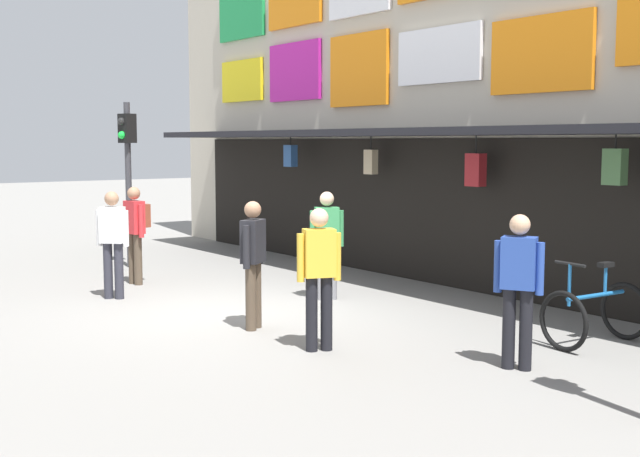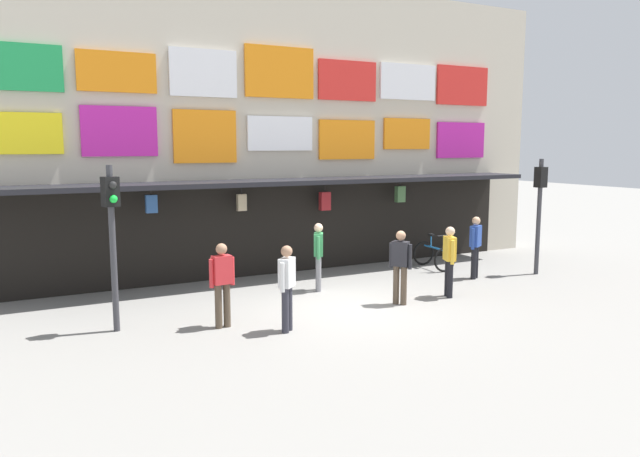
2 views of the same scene
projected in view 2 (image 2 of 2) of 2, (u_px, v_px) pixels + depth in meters
ground_plane at (353, 306)px, 13.37m from camera, size 80.00×80.00×0.00m
shopfront at (272, 131)px, 16.84m from camera, size 18.00×2.60×8.00m
traffic_light_near at (112, 221)px, 11.27m from camera, size 0.33×0.35×3.20m
traffic_light_far at (539, 198)px, 16.42m from camera, size 0.29×0.33×3.20m
bicycle_parked at (434, 255)px, 17.40m from camera, size 0.81×1.21×1.05m
pedestrian_in_black at (318, 253)px, 14.66m from camera, size 0.36×0.48×1.68m
pedestrian_in_red at (287, 283)px, 11.41m from camera, size 0.41×0.41×1.68m
pedestrian_in_green at (222, 278)px, 11.68m from camera, size 0.53×0.38×1.68m
pedestrian_in_yellow at (449, 258)px, 14.05m from camera, size 0.34×0.50×1.68m
pedestrian_in_blue at (400, 263)px, 13.38m from camera, size 0.39×0.45×1.68m
pedestrian_in_purple at (475, 244)px, 16.00m from camera, size 0.47×0.37×1.68m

